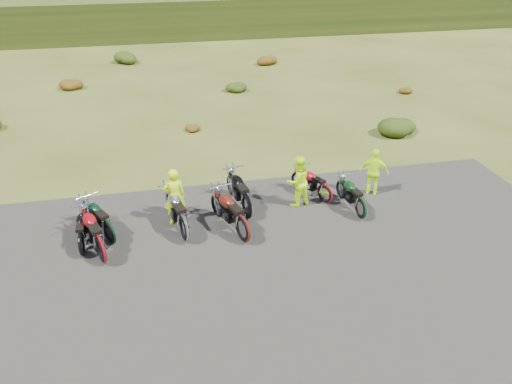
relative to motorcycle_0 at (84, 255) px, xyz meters
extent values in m
plane|color=#3B4316|center=(4.18, -0.61, 0.00)|extent=(300.00, 300.00, 0.00)
cube|color=black|center=(4.18, -2.61, 0.00)|extent=(20.00, 12.00, 0.04)
ellipsoid|color=#68330D|center=(-2.02, 15.99, 0.38)|extent=(1.30, 1.30, 0.77)
ellipsoid|color=#27390E|center=(0.88, 21.29, 0.46)|extent=(1.56, 1.56, 0.92)
ellipsoid|color=#68330D|center=(3.78, 8.59, 0.23)|extent=(0.77, 0.77, 0.45)
ellipsoid|color=#27390E|center=(6.68, 13.89, 0.31)|extent=(1.03, 1.03, 0.61)
ellipsoid|color=#68330D|center=(9.58, 19.19, 0.38)|extent=(1.30, 1.30, 0.77)
ellipsoid|color=#27390E|center=(12.48, 6.49, 0.46)|extent=(1.56, 1.56, 0.92)
ellipsoid|color=#68330D|center=(15.38, 11.79, 0.23)|extent=(0.77, 0.77, 0.45)
imported|color=#CEFF0D|center=(2.63, 1.11, 0.90)|extent=(0.70, 0.50, 1.80)
imported|color=#CEFF0D|center=(6.51, 1.42, 0.84)|extent=(0.98, 0.86, 1.69)
imported|color=#CEFF0D|center=(9.18, 1.61, 0.80)|extent=(1.02, 0.77, 1.61)
camera|label=1|loc=(2.32, -11.96, 8.09)|focal=35.00mm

